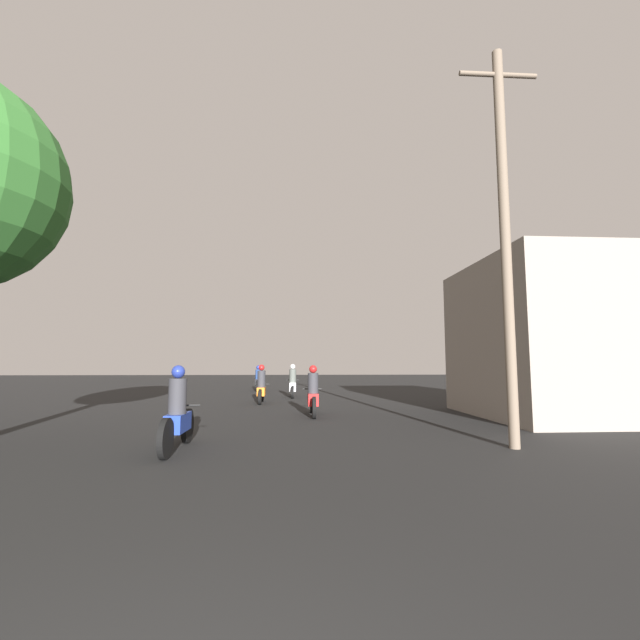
% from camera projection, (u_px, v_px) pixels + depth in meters
% --- Properties ---
extents(motorcycle_blue, '(0.60, 2.16, 1.54)m').
position_uv_depth(motorcycle_blue, '(178.00, 416.00, 7.79)').
color(motorcycle_blue, black).
rests_on(motorcycle_blue, ground_plane).
extents(motorcycle_red, '(0.60, 2.11, 1.53)m').
position_uv_depth(motorcycle_red, '(313.00, 395.00, 12.97)').
color(motorcycle_red, black).
rests_on(motorcycle_red, ground_plane).
extents(motorcycle_orange, '(0.60, 1.96, 1.54)m').
position_uv_depth(motorcycle_orange, '(261.00, 388.00, 17.11)').
color(motorcycle_orange, black).
rests_on(motorcycle_orange, ground_plane).
extents(motorcycle_silver, '(0.60, 1.90, 1.55)m').
position_uv_depth(motorcycle_silver, '(293.00, 384.00, 20.04)').
color(motorcycle_silver, black).
rests_on(motorcycle_silver, ground_plane).
extents(motorcycle_black, '(0.60, 1.96, 1.47)m').
position_uv_depth(motorcycle_black, '(258.00, 381.00, 24.80)').
color(motorcycle_black, black).
rests_on(motorcycle_black, ground_plane).
extents(building_right_near, '(5.44, 5.53, 4.62)m').
position_uv_depth(building_right_near, '(565.00, 339.00, 12.90)').
color(building_right_near, gray).
rests_on(building_right_near, ground_plane).
extents(utility_pole_near, '(1.60, 0.20, 7.92)m').
position_uv_depth(utility_pole_near, '(505.00, 232.00, 8.35)').
color(utility_pole_near, '#6B5B4C').
rests_on(utility_pole_near, ground_plane).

